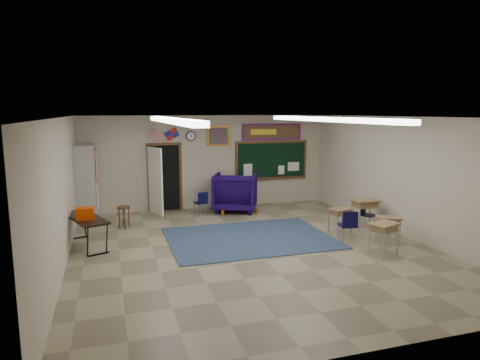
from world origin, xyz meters
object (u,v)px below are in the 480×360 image
object	(u,v)px
wingback_armchair	(235,192)
folding_table	(86,230)
wooden_stool	(124,217)
student_desk_front_left	(340,219)
student_desk_front_right	(365,213)

from	to	relation	value
wingback_armchair	folding_table	distance (m)	5.01
wingback_armchair	wooden_stool	xyz separation A→B (m)	(-3.45, -1.05, -0.30)
student_desk_front_left	student_desk_front_right	distance (m)	0.85
student_desk_front_right	folding_table	distance (m)	7.09
folding_table	student_desk_front_right	bearing A→B (deg)	-24.97
folding_table	wooden_stool	distance (m)	1.69
student_desk_front_right	wooden_stool	size ratio (longest dim) A/B	1.36
wingback_armchair	student_desk_front_right	distance (m)	4.09
wingback_armchair	folding_table	size ratio (longest dim) A/B	0.73
wingback_armchair	wooden_stool	size ratio (longest dim) A/B	2.25
student_desk_front_left	folding_table	bearing A→B (deg)	160.26
wingback_armchair	student_desk_front_left	bearing A→B (deg)	143.87
wooden_stool	student_desk_front_right	bearing A→B (deg)	-18.18
folding_table	wooden_stool	size ratio (longest dim) A/B	3.08
student_desk_front_right	student_desk_front_left	bearing A→B (deg)	-167.97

